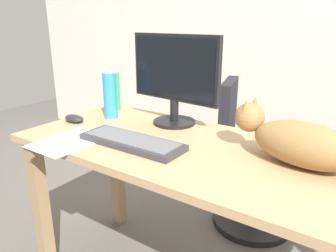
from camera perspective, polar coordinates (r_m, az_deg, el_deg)
The scene contains 10 objects.
back_wall at distance 2.59m, azimuth 25.07°, elevation 18.33°, with size 6.00×0.04×2.60m, color beige.
desk at distance 1.26m, azimuth 8.13°, elevation -9.12°, with size 1.65×0.64×0.75m.
office_chair at distance 2.01m, azimuth 13.92°, elevation -7.03°, with size 0.50×0.48×0.90m.
monitor at distance 1.49m, azimuth 1.13°, elevation 8.78°, with size 0.48×0.20×0.41m.
keyboard at distance 1.28m, azimuth -6.47°, elevation -2.75°, with size 0.44×0.15×0.03m.
cat at distance 1.17m, azimuth 21.98°, elevation -2.51°, with size 0.60×0.25×0.20m.
computer_mouse at distance 1.62m, azimuth -16.28°, elevation 1.28°, with size 0.11×0.06×0.04m, color #232328.
paper_sheet at distance 1.37m, azimuth -17.00°, elevation -2.57°, with size 0.21×0.30×0.00m, color white.
water_bottle at distance 1.64m, azimuth -10.18°, elevation 5.45°, with size 0.07×0.07×0.25m.
spray_bottle at distance 1.79m, azimuth -9.59°, elevation 6.20°, with size 0.07×0.07×0.23m.
Camera 1 is at (0.49, -1.02, 1.22)m, focal length 34.41 mm.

